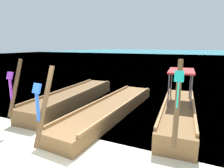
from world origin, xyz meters
The scene contains 4 objects.
sea_water centered at (0.00, 61.88, 0.00)m, with size 120.00×120.00×0.00m, color teal.
longtail_boat_violet_ribbon centered at (-2.41, 4.55, 0.32)m, with size 1.47×6.77×2.45m.
longtail_boat_blue_ribbon centered at (-0.09, 4.03, 0.25)m, with size 1.69×7.39×2.38m.
longtail_boat_turquoise_ribbon centered at (2.54, 4.42, 0.36)m, with size 1.41×5.90×2.57m.
Camera 1 is at (3.00, -2.84, 2.88)m, focal length 30.02 mm.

